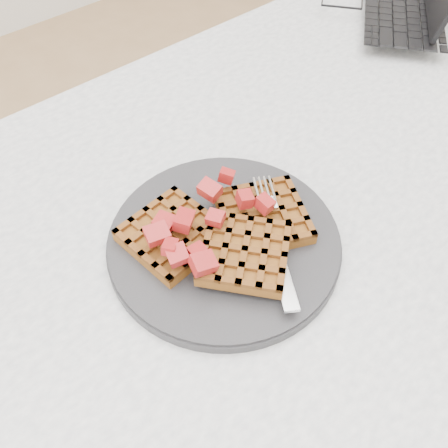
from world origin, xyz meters
name	(u,v)px	position (x,y,z in m)	size (l,w,h in m)	color
ground	(278,404)	(0.00, 0.00, 0.00)	(4.00, 4.00, 0.00)	tan
table	(316,247)	(0.00, 0.00, 0.64)	(1.20, 0.80, 0.75)	white
plate	(224,242)	(-0.15, 0.02, 0.76)	(0.26, 0.26, 0.02)	#252528
waffles	(226,233)	(-0.15, 0.02, 0.78)	(0.21, 0.19, 0.03)	brown
strawberry_pile	(224,216)	(-0.15, 0.02, 0.80)	(0.15, 0.15, 0.02)	maroon
fork	(272,236)	(-0.12, -0.02, 0.77)	(0.02, 0.18, 0.02)	silver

